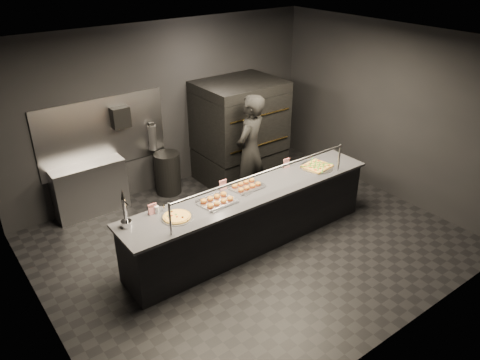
{
  "coord_description": "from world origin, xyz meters",
  "views": [
    {
      "loc": [
        -3.71,
        -4.68,
        4.18
      ],
      "look_at": [
        -0.06,
        0.2,
        1.03
      ],
      "focal_mm": 35.0,
      "sensor_mm": 36.0,
      "label": 1
    }
  ],
  "objects_px": {
    "slider_tray_b": "(246,186)",
    "trash_bin": "(168,173)",
    "round_pizza": "(177,217)",
    "fire_extinguisher": "(152,137)",
    "prep_shelf": "(91,189)",
    "slider_tray_a": "(217,201)",
    "pizza_oven": "(239,131)",
    "beer_tap": "(125,216)",
    "towel_dispenser": "(120,117)",
    "worker": "(250,151)",
    "square_pizza": "(317,166)",
    "service_counter": "(251,217)"
  },
  "relations": [
    {
      "from": "fire_extinguisher",
      "to": "trash_bin",
      "type": "distance_m",
      "value": 0.72
    },
    {
      "from": "beer_tap",
      "to": "worker",
      "type": "distance_m",
      "value": 2.76
    },
    {
      "from": "towel_dispenser",
      "to": "slider_tray_b",
      "type": "bearing_deg",
      "value": -68.37
    },
    {
      "from": "prep_shelf",
      "to": "fire_extinguisher",
      "type": "distance_m",
      "value": 1.39
    },
    {
      "from": "fire_extinguisher",
      "to": "worker",
      "type": "height_order",
      "value": "worker"
    },
    {
      "from": "towel_dispenser",
      "to": "square_pizza",
      "type": "relative_size",
      "value": 0.67
    },
    {
      "from": "service_counter",
      "to": "slider_tray_b",
      "type": "height_order",
      "value": "service_counter"
    },
    {
      "from": "slider_tray_b",
      "to": "trash_bin",
      "type": "relative_size",
      "value": 0.69
    },
    {
      "from": "round_pizza",
      "to": "slider_tray_a",
      "type": "xyz_separation_m",
      "value": [
        0.65,
        0.02,
        0.02
      ]
    },
    {
      "from": "pizza_oven",
      "to": "beer_tap",
      "type": "xyz_separation_m",
      "value": [
        -3.06,
        -1.7,
        0.11
      ]
    },
    {
      "from": "trash_bin",
      "to": "round_pizza",
      "type": "bearing_deg",
      "value": -115.27
    },
    {
      "from": "slider_tray_a",
      "to": "round_pizza",
      "type": "bearing_deg",
      "value": -178.55
    },
    {
      "from": "beer_tap",
      "to": "trash_bin",
      "type": "height_order",
      "value": "beer_tap"
    },
    {
      "from": "pizza_oven",
      "to": "slider_tray_b",
      "type": "xyz_separation_m",
      "value": [
        -1.2,
        -1.78,
        -0.02
      ]
    },
    {
      "from": "service_counter",
      "to": "worker",
      "type": "relative_size",
      "value": 2.08
    },
    {
      "from": "prep_shelf",
      "to": "round_pizza",
      "type": "relative_size",
      "value": 2.82
    },
    {
      "from": "round_pizza",
      "to": "worker",
      "type": "height_order",
      "value": "worker"
    },
    {
      "from": "beer_tap",
      "to": "round_pizza",
      "type": "distance_m",
      "value": 0.66
    },
    {
      "from": "prep_shelf",
      "to": "fire_extinguisher",
      "type": "height_order",
      "value": "fire_extinguisher"
    },
    {
      "from": "service_counter",
      "to": "prep_shelf",
      "type": "bearing_deg",
      "value": 124.59
    },
    {
      "from": "round_pizza",
      "to": "fire_extinguisher",
      "type": "bearing_deg",
      "value": 69.52
    },
    {
      "from": "fire_extinguisher",
      "to": "square_pizza",
      "type": "height_order",
      "value": "fire_extinguisher"
    },
    {
      "from": "service_counter",
      "to": "slider_tray_a",
      "type": "bearing_deg",
      "value": 178.99
    },
    {
      "from": "worker",
      "to": "square_pizza",
      "type": "bearing_deg",
      "value": 91.84
    },
    {
      "from": "towel_dispenser",
      "to": "beer_tap",
      "type": "height_order",
      "value": "towel_dispenser"
    },
    {
      "from": "fire_extinguisher",
      "to": "trash_bin",
      "type": "bearing_deg",
      "value": -54.17
    },
    {
      "from": "round_pizza",
      "to": "slider_tray_b",
      "type": "distance_m",
      "value": 1.25
    },
    {
      "from": "slider_tray_b",
      "to": "trash_bin",
      "type": "height_order",
      "value": "slider_tray_b"
    },
    {
      "from": "prep_shelf",
      "to": "slider_tray_a",
      "type": "height_order",
      "value": "slider_tray_a"
    },
    {
      "from": "prep_shelf",
      "to": "fire_extinguisher",
      "type": "xyz_separation_m",
      "value": [
        1.25,
        0.08,
        0.61
      ]
    },
    {
      "from": "square_pizza",
      "to": "trash_bin",
      "type": "distance_m",
      "value": 2.75
    },
    {
      "from": "slider_tray_b",
      "to": "prep_shelf",
      "type": "bearing_deg",
      "value": 126.03
    },
    {
      "from": "prep_shelf",
      "to": "beer_tap",
      "type": "height_order",
      "value": "beer_tap"
    },
    {
      "from": "service_counter",
      "to": "prep_shelf",
      "type": "relative_size",
      "value": 3.42
    },
    {
      "from": "service_counter",
      "to": "pizza_oven",
      "type": "height_order",
      "value": "pizza_oven"
    },
    {
      "from": "square_pizza",
      "to": "trash_bin",
      "type": "xyz_separation_m",
      "value": [
        -1.52,
        2.22,
        -0.55
      ]
    },
    {
      "from": "worker",
      "to": "fire_extinguisher",
      "type": "bearing_deg",
      "value": -76.98
    },
    {
      "from": "prep_shelf",
      "to": "round_pizza",
      "type": "distance_m",
      "value": 2.4
    },
    {
      "from": "towel_dispenser",
      "to": "beer_tap",
      "type": "distance_m",
      "value": 2.44
    },
    {
      "from": "round_pizza",
      "to": "slider_tray_a",
      "type": "distance_m",
      "value": 0.65
    },
    {
      "from": "beer_tap",
      "to": "round_pizza",
      "type": "xyz_separation_m",
      "value": [
        0.62,
        -0.21,
        -0.14
      ]
    },
    {
      "from": "pizza_oven",
      "to": "towel_dispenser",
      "type": "distance_m",
      "value": 2.23
    },
    {
      "from": "prep_shelf",
      "to": "trash_bin",
      "type": "bearing_deg",
      "value": -4.87
    },
    {
      "from": "service_counter",
      "to": "fire_extinguisher",
      "type": "height_order",
      "value": "service_counter"
    },
    {
      "from": "square_pizza",
      "to": "pizza_oven",
      "type": "bearing_deg",
      "value": 93.39
    },
    {
      "from": "slider_tray_b",
      "to": "worker",
      "type": "height_order",
      "value": "worker"
    },
    {
      "from": "round_pizza",
      "to": "worker",
      "type": "relative_size",
      "value": 0.22
    },
    {
      "from": "slider_tray_a",
      "to": "trash_bin",
      "type": "distance_m",
      "value": 2.3
    },
    {
      "from": "pizza_oven",
      "to": "slider_tray_b",
      "type": "relative_size",
      "value": 3.6
    },
    {
      "from": "towel_dispenser",
      "to": "slider_tray_a",
      "type": "bearing_deg",
      "value": -82.82
    }
  ]
}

